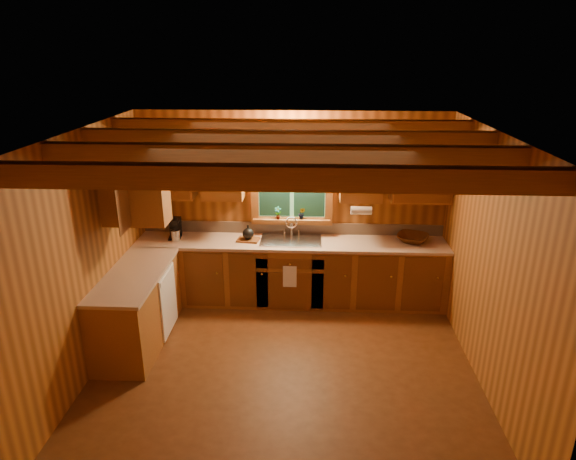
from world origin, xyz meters
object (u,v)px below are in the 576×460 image
(wicker_basket, at_px, (413,238))
(sink, at_px, (291,244))
(coffee_maker, at_px, (175,228))
(cutting_board, at_px, (248,240))

(wicker_basket, bearing_deg, sink, -178.54)
(sink, xyz_separation_m, coffee_maker, (-1.60, 0.04, 0.18))
(coffee_maker, bearing_deg, sink, -7.03)
(sink, distance_m, coffee_maker, 1.61)
(cutting_board, bearing_deg, sink, 10.17)
(coffee_maker, distance_m, cutting_board, 1.03)
(cutting_board, distance_m, wicker_basket, 2.22)
(cutting_board, height_order, wicker_basket, wicker_basket)
(sink, relative_size, cutting_board, 2.82)
(coffee_maker, xyz_separation_m, cutting_board, (1.02, -0.07, -0.13))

